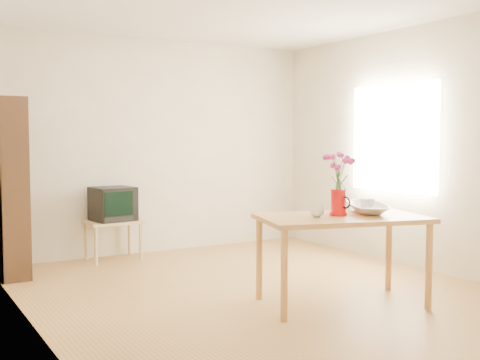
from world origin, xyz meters
TOP-DOWN VIEW (x-y plane):
  - room at (0.03, 0.00)m, footprint 4.50×4.50m
  - table at (0.37, -0.76)m, footprint 1.52×1.12m
  - tv_stand at (-0.70, 1.97)m, footprint 0.60×0.45m
  - bookshelf at (-1.85, 1.75)m, footprint 0.28×0.70m
  - pitcher at (0.36, -0.72)m, footprint 0.15×0.22m
  - flowers at (0.36, -0.72)m, footprint 0.25×0.25m
  - mug at (0.14, -0.71)m, footprint 0.17×0.17m
  - bowl at (0.72, -0.68)m, footprint 0.64×0.64m
  - teacup_a at (0.68, -0.68)m, footprint 0.10×0.10m
  - teacup_b at (0.76, -0.66)m, footprint 0.09×0.09m
  - television at (-0.70, 1.98)m, footprint 0.49×0.46m

SIDE VIEW (x-z plane):
  - tv_stand at x=-0.70m, z-range 0.16..0.62m
  - television at x=-0.70m, z-range 0.46..0.85m
  - table at x=0.37m, z-range 0.29..1.04m
  - mug at x=0.14m, z-range 0.75..0.85m
  - bookshelf at x=-1.85m, z-range -0.06..1.74m
  - pitcher at x=0.36m, z-range 0.74..0.96m
  - teacup_b at x=0.76m, z-range 0.89..0.96m
  - teacup_a at x=0.68m, z-range 0.89..0.97m
  - bowl at x=0.72m, z-range 0.75..1.19m
  - flowers at x=0.36m, z-range 0.96..1.32m
  - room at x=0.03m, z-range -0.95..3.55m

